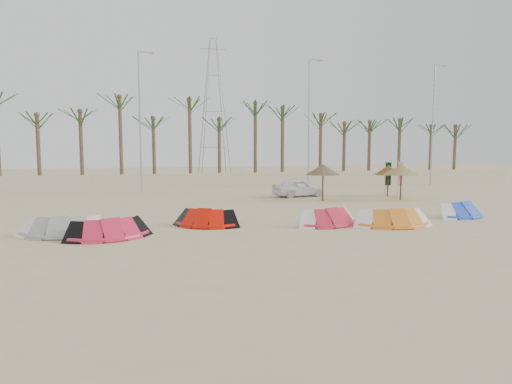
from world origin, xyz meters
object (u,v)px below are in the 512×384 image
object	(u,v)px
kite_red_left	(110,227)
kite_red_mid	(205,217)
car	(299,188)
kite_grey	(63,225)
parasol_mid	(401,170)
kite_red_right	(327,216)
parasol_left	(323,170)
kite_blue	(459,208)
parasol_right	(388,170)
kite_orange	(390,216)

from	to	relation	value
kite_red_left	kite_red_mid	distance (m)	4.52
car	kite_grey	bearing A→B (deg)	118.49
kite_red_left	parasol_mid	world-z (taller)	parasol_mid
kite_red_right	parasol_left	distance (m)	9.44
kite_red_left	parasol_left	bearing A→B (deg)	35.68
kite_blue	parasol_mid	size ratio (longest dim) A/B	1.36
kite_red_right	parasol_right	distance (m)	13.38
parasol_left	kite_red_left	bearing A→B (deg)	-144.32
kite_red_left	kite_red_right	size ratio (longest dim) A/B	1.06
kite_red_right	car	distance (m)	11.68
kite_red_right	parasol_right	size ratio (longest dim) A/B	1.53
kite_orange	parasol_right	world-z (taller)	parasol_right
kite_red_mid	parasol_left	bearing A→B (deg)	40.32
kite_red_mid	kite_red_right	xyz separation A→B (m)	(5.69, -1.12, 0.00)
kite_grey	car	distance (m)	18.04
kite_grey	kite_blue	bearing A→B (deg)	1.10
kite_grey	kite_red_mid	distance (m)	6.13
kite_red_right	parasol_mid	world-z (taller)	parasol_mid
kite_orange	car	xyz separation A→B (m)	(-0.37, 12.28, 0.23)
parasol_left	parasol_mid	bearing A→B (deg)	-10.18
parasol_left	parasol_right	bearing A→B (deg)	12.78
kite_grey	kite_blue	xyz separation A→B (m)	(19.50, 0.38, -0.00)
kite_grey	parasol_mid	distance (m)	21.69
kite_red_right	parasol_left	world-z (taller)	parasol_left
kite_red_right	car	xyz separation A→B (m)	(2.44, 11.42, 0.24)
kite_grey	car	size ratio (longest dim) A/B	0.95
kite_grey	parasol_left	distance (m)	17.28
kite_orange	kite_red_right	bearing A→B (deg)	162.99
parasol_mid	parasol_right	world-z (taller)	parasol_mid
kite_orange	parasol_left	bearing A→B (deg)	87.45
kite_red_right	kite_red_mid	bearing A→B (deg)	168.89
kite_orange	kite_blue	bearing A→B (deg)	17.62
parasol_right	car	world-z (taller)	parasol_right
kite_red_mid	kite_blue	world-z (taller)	same
parasol_left	parasol_mid	world-z (taller)	parasol_left
kite_grey	parasol_left	xyz separation A→B (m)	(15.02, 8.38, 1.69)
kite_red_mid	car	world-z (taller)	car
kite_blue	kite_red_left	bearing A→B (deg)	-175.49
kite_grey	parasol_mid	bearing A→B (deg)	20.09
kite_grey	kite_red_right	world-z (taller)	same
parasol_right	parasol_mid	bearing A→B (deg)	-97.18
kite_grey	parasol_right	bearing A→B (deg)	25.09
kite_grey	kite_orange	world-z (taller)	same
kite_red_left	parasol_left	size ratio (longest dim) A/B	1.50
kite_red_mid	kite_red_right	bearing A→B (deg)	-11.11
kite_red_mid	kite_orange	bearing A→B (deg)	-13.09
kite_grey	kite_orange	bearing A→B (deg)	-4.64
parasol_mid	car	distance (m)	7.25
kite_orange	car	size ratio (longest dim) A/B	0.96
parasol_mid	car	xyz separation A→B (m)	(-6.09, 3.67, -1.43)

